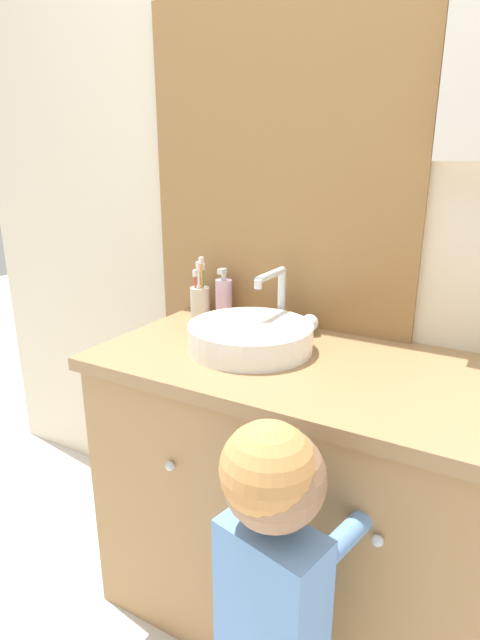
{
  "coord_description": "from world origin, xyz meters",
  "views": [
    {
      "loc": [
        0.42,
        -0.81,
        1.31
      ],
      "look_at": [
        -0.19,
        0.26,
        0.92
      ],
      "focal_mm": 28.0,
      "sensor_mm": 36.0,
      "label": 1
    }
  ],
  "objects_px": {
    "soap_dispenser": "(224,299)",
    "child_figure": "(273,579)",
    "toothbrush_holder": "(200,300)",
    "sink_basin": "(252,335)"
  },
  "relations": [
    {
      "from": "soap_dispenser",
      "to": "child_figure",
      "type": "bearing_deg",
      "value": -52.38
    },
    {
      "from": "toothbrush_holder",
      "to": "soap_dispenser",
      "type": "distance_m",
      "value": 0.09
    },
    {
      "from": "sink_basin",
      "to": "toothbrush_holder",
      "type": "xyz_separation_m",
      "value": [
        -0.29,
        0.18,
        0.02
      ]
    },
    {
      "from": "toothbrush_holder",
      "to": "soap_dispenser",
      "type": "xyz_separation_m",
      "value": [
        0.08,
        0.01,
        0.01
      ]
    },
    {
      "from": "toothbrush_holder",
      "to": "sink_basin",
      "type": "bearing_deg",
      "value": -31.84
    },
    {
      "from": "soap_dispenser",
      "to": "child_figure",
      "type": "distance_m",
      "value": 0.89
    },
    {
      "from": "toothbrush_holder",
      "to": "soap_dispenser",
      "type": "height_order",
      "value": "toothbrush_holder"
    },
    {
      "from": "toothbrush_holder",
      "to": "soap_dispenser",
      "type": "bearing_deg",
      "value": 9.34
    },
    {
      "from": "child_figure",
      "to": "sink_basin",
      "type": "bearing_deg",
      "value": 122.68
    },
    {
      "from": "sink_basin",
      "to": "child_figure",
      "type": "relative_size",
      "value": 0.44
    }
  ]
}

